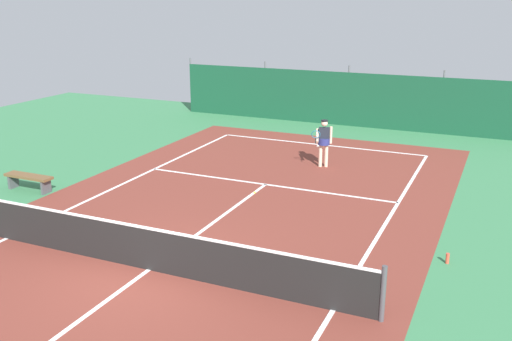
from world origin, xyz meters
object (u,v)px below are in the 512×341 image
at_px(tennis_net, 148,248).
at_px(courtside_bench, 29,179).
at_px(tennis_player, 324,140).
at_px(tennis_ball_near_player, 255,193).
at_px(parked_car, 322,93).
at_px(water_bottle, 447,258).

distance_m(tennis_net, courtside_bench, 6.98).
relative_size(tennis_net, courtside_bench, 6.33).
distance_m(tennis_net, tennis_player, 9.09).
bearing_deg(tennis_ball_near_player, parked_car, 99.35).
height_order(tennis_net, tennis_ball_near_player, tennis_net).
distance_m(tennis_ball_near_player, courtside_bench, 6.83).
distance_m(courtside_bench, water_bottle, 12.14).
distance_m(tennis_ball_near_player, water_bottle, 6.33).
xyz_separation_m(tennis_net, water_bottle, (5.83, 2.95, -0.39)).
height_order(tennis_player, tennis_ball_near_player, tennis_player).
xyz_separation_m(tennis_ball_near_player, courtside_bench, (-6.34, -2.51, 0.34)).
bearing_deg(tennis_player, parked_car, -90.17).
bearing_deg(tennis_net, tennis_player, 83.46).
bearing_deg(courtside_bench, water_bottle, -0.17).
distance_m(tennis_net, tennis_ball_near_player, 5.51).
height_order(tennis_ball_near_player, parked_car, parked_car).
relative_size(tennis_player, courtside_bench, 1.03).
distance_m(parked_car, water_bottle, 17.95).
bearing_deg(parked_car, tennis_player, -64.49).
distance_m(tennis_ball_near_player, parked_car, 13.70).
height_order(courtside_bench, water_bottle, courtside_bench).
height_order(tennis_net, parked_car, parked_car).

